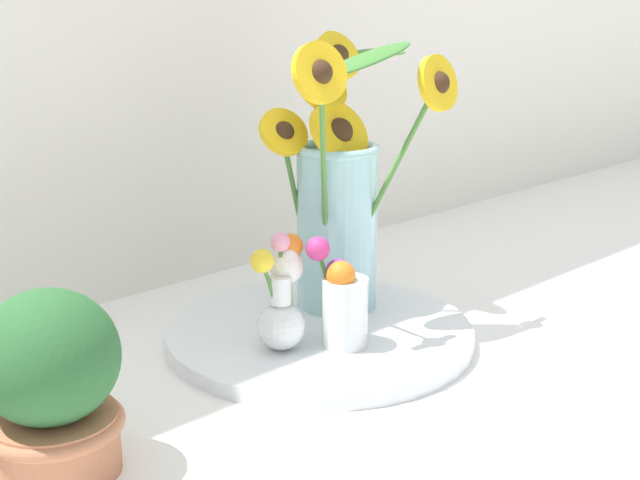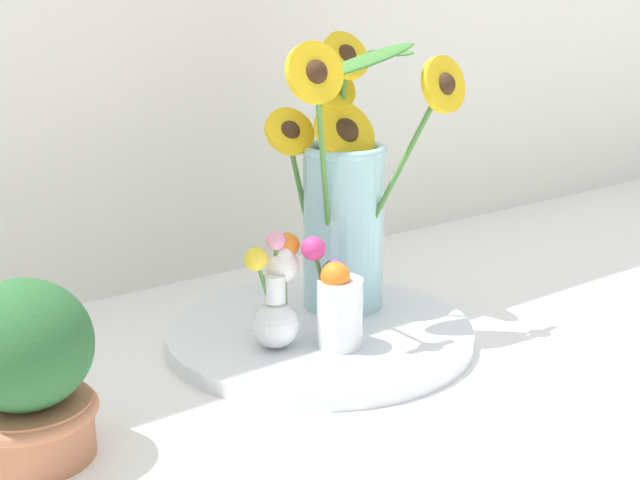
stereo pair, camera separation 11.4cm
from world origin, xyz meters
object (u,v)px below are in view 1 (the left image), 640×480
at_px(vase_small_center, 342,298).
at_px(serving_tray, 320,334).
at_px(mason_jar_sunflowers, 339,201).
at_px(potted_plant, 51,385).
at_px(vase_bulb_right, 282,297).

bearing_deg(vase_small_center, serving_tray, 71.79).
bearing_deg(mason_jar_sunflowers, vase_small_center, -132.32).
relative_size(serving_tray, potted_plant, 2.16).
relative_size(vase_small_center, vase_bulb_right, 0.95).
bearing_deg(serving_tray, potted_plant, -171.30).
bearing_deg(serving_tray, vase_small_center, -108.21).
relative_size(mason_jar_sunflowers, potted_plant, 2.05).
distance_m(serving_tray, vase_small_center, 0.10).
height_order(serving_tray, vase_small_center, vase_small_center).
xyz_separation_m(vase_small_center, vase_bulb_right, (-0.06, 0.05, 0.00)).
height_order(serving_tray, potted_plant, potted_plant).
bearing_deg(vase_small_center, vase_bulb_right, 142.41).
relative_size(mason_jar_sunflowers, vase_bulb_right, 2.62).
bearing_deg(serving_tray, vase_bulb_right, -168.63).
bearing_deg(potted_plant, vase_small_center, 0.18).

